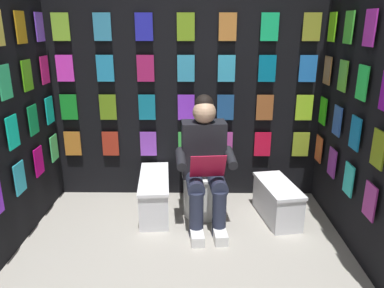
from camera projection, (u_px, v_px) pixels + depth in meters
name	position (u px, v px, depth m)	size (l,w,h in m)	color
display_wall_back	(186.00, 86.00, 3.81)	(2.86, 0.14, 2.36)	black
display_wall_left	(370.00, 108.00, 2.84)	(0.14, 1.91, 2.36)	black
toilet	(202.00, 180.00, 3.66)	(0.42, 0.57, 0.77)	white
person_reading	(205.00, 162.00, 3.36)	(0.55, 0.71, 1.19)	black
comic_longbox_near	(155.00, 194.00, 3.66)	(0.35, 0.82, 0.37)	silver
comic_longbox_far	(277.00, 201.00, 3.54)	(0.40, 0.68, 0.36)	silver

